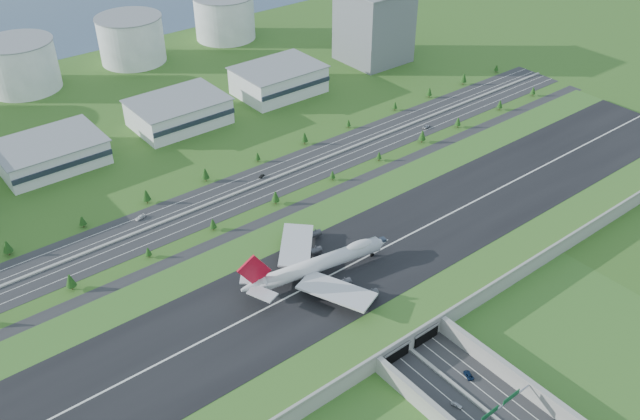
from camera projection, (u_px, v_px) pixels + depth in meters
ground at (333, 288)px, 310.11m from camera, size 1200.00×1200.00×0.00m
airfield_deck at (334, 281)px, 307.73m from camera, size 520.00×100.00×9.20m
sign_gantry_near at (500, 408)px, 244.57m from camera, size 38.70×0.70×9.80m
north_expressway at (224, 198)px, 371.67m from camera, size 560.00×36.00×0.12m
tree_row at (221, 191)px, 369.34m from camera, size 498.10×48.71×8.45m
hangar_mid_a at (51, 153)px, 398.28m from camera, size 58.00×42.00×15.00m
hangar_mid_b at (179, 112)px, 441.37m from camera, size 58.00×42.00×17.00m
hangar_mid_c at (279, 80)px, 481.89m from camera, size 58.00×42.00×19.00m
office_tower at (374, 26)px, 523.80m from camera, size 46.00×46.00×55.00m
fuel_tank_b at (21, 66)px, 483.31m from camera, size 50.00×50.00×35.00m
fuel_tank_c at (131, 40)px, 526.96m from camera, size 50.00×50.00×35.00m
fuel_tank_d at (225, 18)px, 570.61m from camera, size 50.00×50.00×35.00m
bay_water at (3, 19)px, 621.34m from camera, size 1200.00×260.00×0.06m
boeing_747 at (319, 264)px, 301.02m from camera, size 75.82×71.14×23.56m
car_0 at (457, 405)px, 253.32m from camera, size 2.75×4.68×1.49m
car_2 at (469, 375)px, 265.50m from camera, size 4.23×5.94×1.50m
car_5 at (262, 176)px, 389.81m from camera, size 4.28×2.75×1.33m
car_6 at (426, 127)px, 440.94m from camera, size 6.54×4.04×1.69m
car_7 at (140, 217)px, 355.04m from camera, size 6.21×3.67×1.69m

